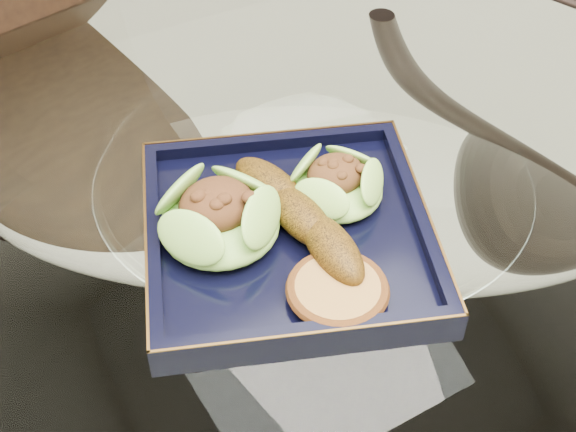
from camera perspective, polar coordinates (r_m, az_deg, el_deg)
dining_table at (r=0.94m, az=1.50°, el=-6.55°), size 1.13×1.13×0.77m
dining_chair at (r=1.15m, az=-16.79°, el=1.99°), size 0.54×0.54×1.05m
navy_plate at (r=0.77m, az=0.00°, el=-1.58°), size 0.35×0.35×0.02m
lettuce_wrap_left at (r=0.75m, az=-4.91°, el=-0.23°), size 0.13×0.13×0.04m
lettuce_wrap_right at (r=0.79m, az=3.48°, el=2.17°), size 0.11×0.11×0.03m
roasted_plantain at (r=0.76m, az=0.86°, el=0.02°), size 0.05×0.19×0.04m
crumb_patty at (r=0.71m, az=3.54°, el=-5.36°), size 0.10×0.10×0.02m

